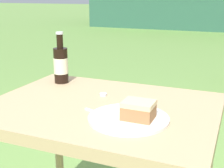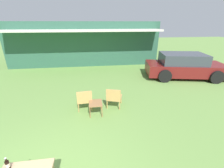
{
  "view_description": "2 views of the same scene",
  "coord_description": "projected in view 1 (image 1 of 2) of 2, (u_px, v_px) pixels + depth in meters",
  "views": [
    {
      "loc": [
        0.44,
        -0.95,
        1.11
      ],
      "look_at": [
        0.0,
        0.1,
        0.78
      ],
      "focal_mm": 50.0,
      "sensor_mm": 36.0,
      "label": 1
    },
    {
      "loc": [
        1.14,
        -1.74,
        2.91
      ],
      "look_at": [
        1.81,
        3.13,
        0.9
      ],
      "focal_mm": 24.0,
      "sensor_mm": 36.0,
      "label": 2
    }
  ],
  "objects": [
    {
      "name": "patio_table",
      "position": [
        101.0,
        127.0,
        1.14
      ],
      "size": [
        0.81,
        0.62,
        0.73
      ],
      "color": "tan",
      "rests_on": "ground_plane"
    },
    {
      "name": "cake_on_plate",
      "position": [
        132.0,
        115.0,
        0.97
      ],
      "size": [
        0.26,
        0.26,
        0.07
      ],
      "color": "silver",
      "rests_on": "patio_table"
    },
    {
      "name": "cola_bottle_near",
      "position": [
        61.0,
        64.0,
        1.37
      ],
      "size": [
        0.06,
        0.06,
        0.23
      ],
      "color": "black",
      "rests_on": "patio_table"
    },
    {
      "name": "fork",
      "position": [
        106.0,
        116.0,
        1.0
      ],
      "size": [
        0.19,
        0.08,
        0.01
      ],
      "color": "silver",
      "rests_on": "patio_table"
    },
    {
      "name": "loose_bottle_cap",
      "position": [
        103.0,
        94.0,
        1.21
      ],
      "size": [
        0.03,
        0.03,
        0.01
      ],
      "color": "silver",
      "rests_on": "patio_table"
    }
  ]
}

